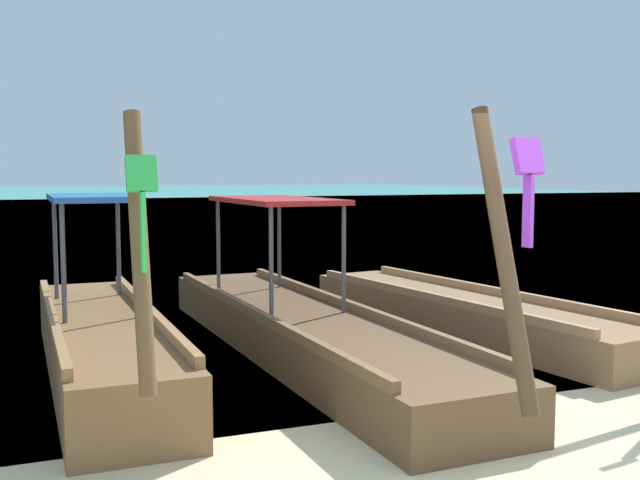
# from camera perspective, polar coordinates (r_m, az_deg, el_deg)

# --- Properties ---
(sea_water) EXTENTS (120.00, 120.00, 0.00)m
(sea_water) POSITION_cam_1_polar(r_m,az_deg,el_deg) (65.70, -19.25, 3.03)
(sea_water) COLOR #2DB29E
(sea_water) RESTS_ON ground
(longtail_boat_green_ribbon) EXTENTS (1.05, 5.55, 2.52)m
(longtail_boat_green_ribbon) POSITION_cam_1_polar(r_m,az_deg,el_deg) (8.03, -16.29, -7.40)
(longtail_boat_green_ribbon) COLOR brown
(longtail_boat_green_ribbon) RESTS_ON ground
(longtail_boat_violet_ribbon) EXTENTS (1.46, 7.53, 2.55)m
(longtail_boat_violet_ribbon) POSITION_cam_1_polar(r_m,az_deg,el_deg) (8.60, -1.35, -6.73)
(longtail_boat_violet_ribbon) COLOR brown
(longtail_boat_violet_ribbon) RESTS_ON ground
(longtail_boat_pink_ribbon) EXTENTS (1.88, 6.24, 2.72)m
(longtail_boat_pink_ribbon) POSITION_cam_1_polar(r_m,az_deg,el_deg) (9.96, 10.99, -5.51)
(longtail_boat_pink_ribbon) COLOR olive
(longtail_boat_pink_ribbon) RESTS_ON ground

